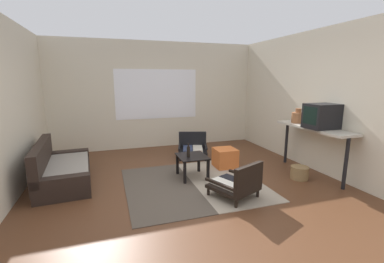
# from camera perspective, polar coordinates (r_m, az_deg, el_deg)

# --- Properties ---
(ground_plane) EXTENTS (7.80, 7.80, 0.00)m
(ground_plane) POSITION_cam_1_polar(r_m,az_deg,el_deg) (4.33, 0.35, -12.81)
(ground_plane) COLOR #56331E
(far_wall_with_window) EXTENTS (5.60, 0.13, 2.70)m
(far_wall_with_window) POSITION_cam_1_polar(r_m,az_deg,el_deg) (6.94, -7.72, 7.78)
(far_wall_with_window) COLOR beige
(far_wall_with_window) RESTS_ON ground
(side_wall_right) EXTENTS (0.12, 6.60, 2.70)m
(side_wall_right) POSITION_cam_1_polar(r_m,az_deg,el_deg) (5.65, 26.00, 5.92)
(side_wall_right) COLOR beige
(side_wall_right) RESTS_ON ground
(area_rug) EXTENTS (2.26, 2.18, 0.01)m
(area_rug) POSITION_cam_1_polar(r_m,az_deg,el_deg) (4.60, 0.27, -11.27)
(area_rug) COLOR #4C4238
(area_rug) RESTS_ON ground
(couch) EXTENTS (0.92, 1.76, 0.73)m
(couch) POSITION_cam_1_polar(r_m,az_deg,el_deg) (5.12, -26.56, -7.56)
(couch) COLOR black
(couch) RESTS_ON ground
(coffee_table) EXTENTS (0.51, 0.57, 0.41)m
(coffee_table) POSITION_cam_1_polar(r_m,az_deg,el_deg) (4.78, 0.05, -6.27)
(coffee_table) COLOR black
(coffee_table) RESTS_ON ground
(armchair_by_window) EXTENTS (0.78, 0.73, 0.55)m
(armchair_by_window) POSITION_cam_1_polar(r_m,az_deg,el_deg) (6.05, 0.14, -3.26)
(armchair_by_window) COLOR black
(armchair_by_window) RESTS_ON ground
(armchair_striped_foreground) EXTENTS (0.80, 0.82, 0.58)m
(armchair_striped_foreground) POSITION_cam_1_polar(r_m,az_deg,el_deg) (4.06, 9.87, -10.98)
(armchair_striped_foreground) COLOR black
(armchair_striped_foreground) RESTS_ON ground
(ottoman_orange) EXTENTS (0.44, 0.44, 0.39)m
(ottoman_orange) POSITION_cam_1_polar(r_m,az_deg,el_deg) (5.41, 7.18, -5.71)
(ottoman_orange) COLOR #D1662D
(ottoman_orange) RESTS_ON ground
(console_shelf) EXTENTS (0.44, 1.60, 0.91)m
(console_shelf) POSITION_cam_1_polar(r_m,az_deg,el_deg) (5.34, 24.89, -0.12)
(console_shelf) COLOR beige
(console_shelf) RESTS_ON ground
(crt_television) EXTENTS (0.55, 0.41, 0.44)m
(crt_television) POSITION_cam_1_polar(r_m,az_deg,el_deg) (5.17, 26.41, 3.01)
(crt_television) COLOR black
(crt_television) RESTS_ON console_shelf
(clay_vase) EXTENTS (0.24, 0.24, 0.29)m
(clay_vase) POSITION_cam_1_polar(r_m,az_deg,el_deg) (5.63, 21.98, 2.90)
(clay_vase) COLOR #935B38
(clay_vase) RESTS_ON console_shelf
(glass_bottle) EXTENTS (0.06, 0.06, 0.25)m
(glass_bottle) POSITION_cam_1_polar(r_m,az_deg,el_deg) (4.65, -0.79, -4.33)
(glass_bottle) COLOR black
(glass_bottle) RESTS_ON coffee_table
(wicker_basket) EXTENTS (0.31, 0.31, 0.23)m
(wicker_basket) POSITION_cam_1_polar(r_m,az_deg,el_deg) (5.16, 22.27, -8.26)
(wicker_basket) COLOR olive
(wicker_basket) RESTS_ON ground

